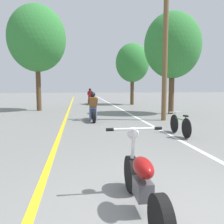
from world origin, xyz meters
TOP-DOWN VIEW (x-y plane):
  - ground_plane at (0.00, 0.00)m, footprint 120.00×120.00m
  - lane_stripe_center at (-1.70, 12.21)m, footprint 0.14×48.00m
  - lane_stripe_edge at (2.02, 12.21)m, footprint 0.14×48.00m
  - utility_pole at (3.08, 8.36)m, footprint 1.10×0.24m
  - roadside_tree_right_near at (4.48, 10.89)m, footprint 3.34×3.01m
  - roadside_tree_right_far at (3.80, 18.28)m, footprint 2.98×2.68m
  - roadside_tree_left at (-3.69, 14.02)m, footprint 3.81×3.43m
  - motorcycle_foreground at (-0.25, 0.25)m, footprint 0.84×1.92m
  - motorcycle_rider_lead at (-0.35, 8.71)m, footprint 0.50×1.95m
  - motorcycle_rider_far at (0.08, 19.53)m, footprint 0.50×2.16m
  - bicycle_parked at (2.34, 4.84)m, footprint 0.44×1.62m

SIDE VIEW (x-z plane):
  - ground_plane at x=0.00m, z-range 0.00..0.00m
  - lane_stripe_center at x=-1.70m, z-range 0.00..0.01m
  - lane_stripe_edge at x=2.02m, z-range 0.00..0.01m
  - bicycle_parked at x=2.34m, z-range -0.03..0.73m
  - motorcycle_foreground at x=-0.25m, z-range -0.11..0.94m
  - motorcycle_rider_lead at x=-0.35m, z-range -0.16..1.22m
  - motorcycle_rider_far at x=0.08m, z-range -0.18..1.29m
  - utility_pole at x=3.08m, z-range 0.09..6.49m
  - roadside_tree_right_far at x=3.80m, z-range 0.99..6.45m
  - roadside_tree_right_near at x=4.48m, z-range 1.04..7.00m
  - roadside_tree_left at x=-3.69m, z-range 1.29..8.30m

